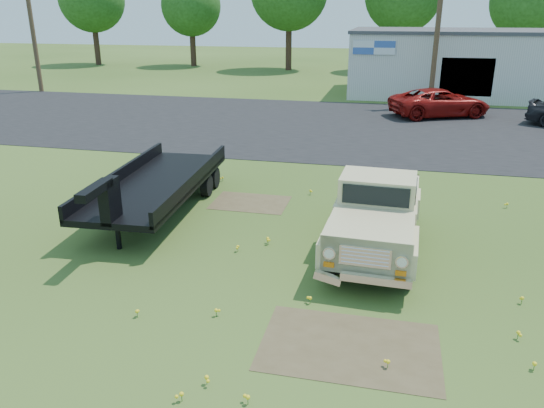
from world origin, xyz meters
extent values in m
plane|color=#304B18|center=(0.00, 0.00, 0.00)|extent=(140.00, 140.00, 0.00)
cube|color=black|center=(0.00, 15.00, 0.00)|extent=(90.00, 14.00, 0.02)
cube|color=#4E4229|center=(1.50, -3.00, 0.00)|extent=(3.00, 2.00, 0.01)
cube|color=#4E4229|center=(-2.00, 3.50, 0.00)|extent=(2.20, 1.60, 0.01)
cube|color=#BABAB6|center=(6.00, 27.00, 2.00)|extent=(14.00, 8.00, 4.00)
cube|color=#3F3F44|center=(6.00, 27.00, 4.05)|extent=(14.20, 8.20, 0.20)
cube|color=black|center=(6.00, 23.05, 1.60)|extent=(3.00, 0.10, 2.20)
cube|color=silver|center=(0.50, 22.95, 3.20)|extent=(2.50, 0.08, 0.80)
cylinder|color=#3F301D|center=(-22.00, 22.00, 4.50)|extent=(0.30, 0.30, 9.00)
cylinder|color=#3F301D|center=(4.00, 22.00, 4.50)|extent=(0.30, 0.30, 9.00)
cylinder|color=#3C251B|center=(-28.00, 40.00, 1.80)|extent=(0.56, 0.56, 3.60)
cylinder|color=#3C251B|center=(-18.00, 41.00, 1.62)|extent=(0.56, 0.56, 3.24)
sphere|color=#1D4313|center=(-18.00, 41.00, 5.69)|extent=(5.76, 5.76, 5.76)
cylinder|color=#3C251B|center=(-8.00, 39.50, 1.98)|extent=(0.56, 0.56, 3.96)
cylinder|color=#3C251B|center=(2.00, 40.50, 1.89)|extent=(0.56, 0.56, 3.78)
cylinder|color=#3C251B|center=(12.00, 39.00, 1.71)|extent=(0.56, 0.56, 3.42)
sphere|color=#1D4313|center=(12.00, 39.00, 6.00)|extent=(6.08, 6.08, 6.08)
imported|color=maroon|center=(4.29, 18.67, 0.73)|extent=(5.75, 4.38, 1.45)
camera|label=1|loc=(1.91, -10.69, 5.38)|focal=35.00mm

